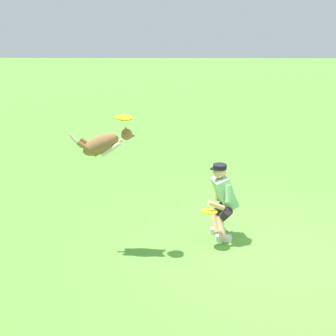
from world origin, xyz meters
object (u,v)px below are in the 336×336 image
Objects in this scene: person at (222,199)px; frisbee_flying at (124,118)px; dog at (104,144)px; frisbee_held at (209,211)px.

frisbee_flying is (1.52, 0.44, 1.44)m from person.
frisbee_flying is at bearing 0.99° from dog.
dog reaches higher than frisbee_held.
dog is at bearing 4.14° from frisbee_held.
frisbee_flying reaches higher than dog.
dog reaches higher than person.
person is 2.15m from dog.
frisbee_flying is at bearing 5.67° from frisbee_held.
dog is at bearing -2.10° from frisbee_flying.
frisbee_held is (0.23, 0.31, -0.09)m from person.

